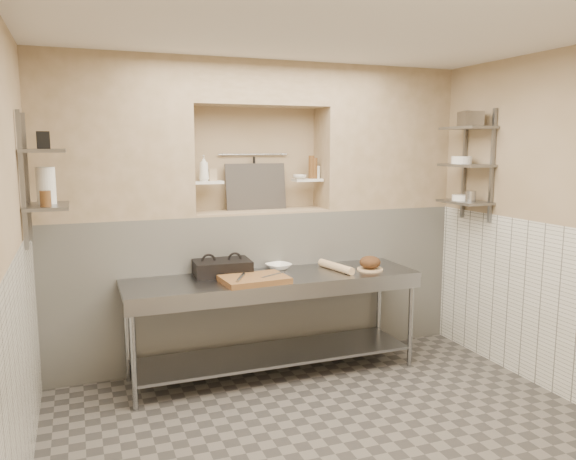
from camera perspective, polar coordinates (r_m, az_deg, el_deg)
name	(u,v)px	position (r m, az deg, el deg)	size (l,w,h in m)	color
floor	(336,442)	(4.28, 4.91, -20.66)	(4.00, 3.90, 0.10)	#58534E
ceiling	(342,16)	(3.82, 5.51, 20.84)	(4.00, 3.90, 0.10)	silver
wall_right	(570,226)	(5.02, 26.73, 0.38)	(0.10, 3.90, 2.80)	tan
wall_back	(252,210)	(5.63, -3.72, 2.08)	(4.00, 0.10, 2.80)	tan
backwall_lower	(260,283)	(5.52, -2.89, -5.43)	(4.00, 0.40, 1.40)	silver
alcove_sill	(259,211)	(5.40, -2.94, 1.91)	(1.30, 0.40, 0.02)	tan
backwall_pillar_left	(112,138)	(5.11, -17.46, 8.91)	(1.35, 0.40, 1.40)	tan
backwall_pillar_right	(382,139)	(5.90, 9.51, 9.09)	(1.35, 0.40, 1.40)	tan
backwall_header	(258,84)	(5.39, -3.04, 14.58)	(1.30, 0.40, 0.40)	tan
wainscot_left	(20,384)	(3.63, -25.54, -13.92)	(0.02, 3.90, 1.40)	silver
wainscot_right	(558,311)	(5.12, 25.74, -7.43)	(0.02, 3.90, 1.40)	silver
alcove_shelf_left	(207,182)	(5.24, -8.20, 4.82)	(0.28, 0.16, 0.03)	white
alcove_shelf_right	(307,180)	(5.54, 1.98, 5.10)	(0.28, 0.16, 0.03)	white
utensil_rail	(253,154)	(5.52, -3.53, 7.67)	(0.02, 0.02, 0.70)	gray
hanging_steel	(254,172)	(5.51, -3.45, 5.90)	(0.02, 0.02, 0.30)	black
splash_panel	(256,187)	(5.47, -3.28, 4.41)	(0.60, 0.02, 0.45)	#383330
shelf_rail_left_a	(27,178)	(4.62, -25.01, 4.85)	(0.03, 0.03, 0.95)	slate
shelf_rail_left_b	(22,181)	(4.22, -25.39, 4.54)	(0.03, 0.03, 0.95)	slate
wall_shelf_left_lower	(47,206)	(4.43, -23.29, 2.23)	(0.30, 0.50, 0.03)	slate
wall_shelf_left_upper	(43,151)	(4.41, -23.60, 7.40)	(0.30, 0.50, 0.03)	slate
shelf_rail_right_a	(464,164)	(5.85, 17.48, 6.37)	(0.03, 0.03, 1.05)	slate
shelf_rail_right_b	(492,166)	(5.54, 20.04, 6.14)	(0.03, 0.03, 1.05)	slate
wall_shelf_right_lower	(464,202)	(5.64, 17.49, 2.73)	(0.30, 0.50, 0.03)	slate
wall_shelf_right_mid	(466,165)	(5.61, 17.65, 6.28)	(0.30, 0.50, 0.03)	slate
wall_shelf_right_upper	(468,128)	(5.61, 17.81, 9.85)	(0.30, 0.50, 0.03)	slate
prep_table	(274,305)	(5.00, -1.44, -7.59)	(2.60, 0.70, 0.90)	gray
panini_press	(222,267)	(5.01, -6.73, -3.80)	(0.51, 0.39, 0.13)	black
cutting_board	(254,279)	(4.73, -3.43, -5.03)	(0.54, 0.38, 0.05)	brown
knife_blade	(273,275)	(4.78, -1.52, -4.59)	(0.28, 0.03, 0.01)	gray
tongs	(241,277)	(4.66, -4.84, -4.83)	(0.02, 0.02, 0.27)	gray
mixing_bowl	(279,266)	(5.20, -0.96, -3.72)	(0.22, 0.22, 0.05)	white
rolling_pin	(336,267)	(5.17, 4.89, -3.74)	(0.07, 0.07, 0.47)	#CDB485
bread_board	(370,269)	(5.24, 8.32, -3.96)	(0.24, 0.24, 0.01)	#CDB485
bread_loaf	(370,262)	(5.22, 8.33, -3.26)	(0.20, 0.20, 0.12)	#4C2D19
bottle_soap	(204,168)	(5.20, -8.55, 6.23)	(0.09, 0.09, 0.24)	white
jar_alcove	(212,175)	(5.27, -7.70, 5.58)	(0.07, 0.07, 0.11)	tan
bowl_alcove	(300,177)	(5.47, 1.18, 5.41)	(0.13, 0.13, 0.04)	white
condiment_a	(315,168)	(5.55, 2.71, 6.28)	(0.06, 0.06, 0.20)	brown
condiment_b	(311,167)	(5.54, 2.39, 6.40)	(0.06, 0.06, 0.23)	brown
condiment_c	(316,172)	(5.60, 2.91, 5.89)	(0.07, 0.07, 0.12)	white
jug_left	(46,186)	(4.47, -23.37, 4.16)	(0.13, 0.13, 0.27)	white
jar_left	(45,199)	(4.28, -23.42, 2.95)	(0.08, 0.08, 0.11)	brown
box_left_upper	(43,140)	(4.46, -23.62, 8.37)	(0.09, 0.09, 0.13)	black
bowl_right	(461,198)	(5.67, 17.20, 3.17)	(0.18, 0.18, 0.05)	white
canister_right	(471,196)	(5.56, 18.06, 3.28)	(0.10, 0.10, 0.10)	gray
bowl_right_mid	(462,160)	(5.67, 17.22, 6.81)	(0.19, 0.19, 0.07)	white
basket_right	(470,119)	(5.59, 18.05, 10.68)	(0.18, 0.22, 0.14)	gray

